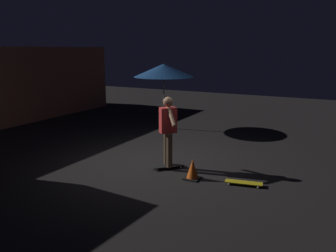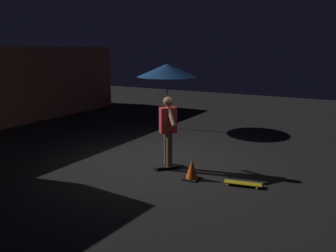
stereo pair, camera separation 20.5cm
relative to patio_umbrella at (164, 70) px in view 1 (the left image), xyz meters
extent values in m
plane|color=black|center=(-3.47, -1.81, -2.07)|extent=(28.00, 28.00, 0.00)
cylinder|color=slate|center=(0.00, 0.00, -0.97)|extent=(0.05, 0.05, 2.20)
cone|color=#1E4C8C|center=(0.00, 0.00, 0.00)|extent=(2.10, 2.10, 0.45)
cube|color=black|center=(-3.76, -2.17, -2.01)|extent=(0.70, 0.68, 0.02)
sphere|color=silver|center=(-3.48, -2.32, -2.05)|extent=(0.05, 0.05, 0.05)
sphere|color=silver|center=(-3.60, -2.44, -2.05)|extent=(0.05, 0.05, 0.05)
sphere|color=silver|center=(-3.92, -1.90, -2.05)|extent=(0.05, 0.05, 0.05)
sphere|color=silver|center=(-4.03, -2.03, -2.05)|extent=(0.05, 0.05, 0.05)
cube|color=gold|center=(-3.94, -4.08, -2.01)|extent=(0.35, 0.80, 0.02)
sphere|color=silver|center=(-3.80, -4.36, -2.05)|extent=(0.05, 0.05, 0.05)
sphere|color=silver|center=(-3.96, -4.40, -2.05)|extent=(0.05, 0.05, 0.05)
sphere|color=silver|center=(-3.91, -3.77, -2.05)|extent=(0.05, 0.05, 0.05)
sphere|color=silver|center=(-4.08, -3.81, -2.05)|extent=(0.05, 0.05, 0.05)
cylinder|color=brown|center=(-3.68, -2.09, -1.59)|extent=(0.14, 0.14, 0.82)
cylinder|color=brown|center=(-3.83, -2.25, -1.59)|extent=(0.14, 0.14, 0.82)
cube|color=red|center=(-3.76, -2.17, -0.88)|extent=(0.43, 0.42, 0.60)
sphere|color=#936B4C|center=(-3.76, -2.17, -0.45)|extent=(0.23, 0.23, 0.23)
cylinder|color=#936B4C|center=(-3.61, -2.01, -0.73)|extent=(0.44, 0.45, 0.46)
cylinder|color=#936B4C|center=(-3.91, -2.33, -0.73)|extent=(0.44, 0.45, 0.46)
cube|color=black|center=(-4.11, -2.98, -2.06)|extent=(0.34, 0.34, 0.03)
cone|color=#EA5914|center=(-4.11, -2.98, -1.84)|extent=(0.28, 0.28, 0.46)
camera|label=1|loc=(-10.83, -5.94, 0.77)|focal=37.42mm
camera|label=2|loc=(-10.73, -6.12, 0.77)|focal=37.42mm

